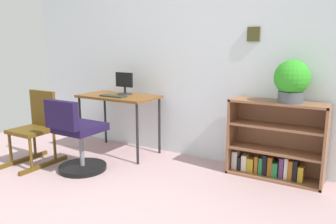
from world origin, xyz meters
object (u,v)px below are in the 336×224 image
object	(u,v)px
keyboard	(113,96)
monitor	(124,84)
desk	(119,100)
rocking_chair	(37,127)
potted_plant_on_shelf	(292,80)
bookshelf_low	(275,144)
office_chair	(77,140)

from	to	relation	value
keyboard	monitor	bearing A→B (deg)	92.54
desk	rocking_chair	world-z (taller)	rocking_chair
desk	potted_plant_on_shelf	bearing A→B (deg)	4.33
monitor	keyboard	world-z (taller)	monitor
rocking_chair	bookshelf_low	size ratio (longest dim) A/B	0.88
office_chair	keyboard	bearing A→B (deg)	90.47
rocking_chair	keyboard	bearing A→B (deg)	46.91
keyboard	bookshelf_low	xyz separation A→B (m)	(1.86, 0.34, -0.40)
keyboard	rocking_chair	bearing A→B (deg)	-133.09
monitor	rocking_chair	bearing A→B (deg)	-124.03
rocking_chair	bookshelf_low	bearing A→B (deg)	21.89
office_chair	rocking_chair	size ratio (longest dim) A/B	0.97
rocking_chair	potted_plant_on_shelf	size ratio (longest dim) A/B	2.03
desk	office_chair	size ratio (longest dim) A/B	1.21
rocking_chair	office_chair	bearing A→B (deg)	3.38
desk	rocking_chair	xyz separation A→B (m)	(-0.58, -0.78, -0.25)
desk	monitor	size ratio (longest dim) A/B	3.53
monitor	bookshelf_low	world-z (taller)	monitor
keyboard	office_chair	distance (m)	0.73
desk	bookshelf_low	xyz separation A→B (m)	(1.88, 0.21, -0.32)
bookshelf_low	rocking_chair	bearing A→B (deg)	-158.11
office_chair	desk	bearing A→B (deg)	92.23
desk	rocking_chair	distance (m)	1.01
desk	monitor	bearing A→B (deg)	82.31
monitor	rocking_chair	world-z (taller)	monitor
desk	keyboard	bearing A→B (deg)	-79.77
desk	keyboard	distance (m)	0.16
desk	potted_plant_on_shelf	size ratio (longest dim) A/B	2.37
desk	potted_plant_on_shelf	xyz separation A→B (m)	(2.01, 0.15, 0.35)
desk	bookshelf_low	distance (m)	1.92
desk	potted_plant_on_shelf	world-z (taller)	potted_plant_on_shelf
monitor	desk	bearing A→B (deg)	-97.69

